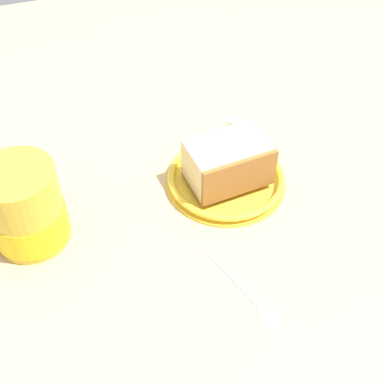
{
  "coord_description": "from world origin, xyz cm",
  "views": [
    {
      "loc": [
        10.29,
        44.0,
        50.5
      ],
      "look_at": [
        -4.0,
        1.07,
        3.0
      ],
      "focal_mm": 49.72,
      "sensor_mm": 36.0,
      "label": 1
    }
  ],
  "objects_px": {
    "small_plate": "(226,178)",
    "sugar_cube": "(236,125)",
    "teaspoon": "(257,303)",
    "cake_slice": "(228,163)",
    "tea_mug": "(25,210)"
  },
  "relations": [
    {
      "from": "tea_mug",
      "to": "teaspoon",
      "type": "relative_size",
      "value": 0.97
    },
    {
      "from": "tea_mug",
      "to": "teaspoon",
      "type": "bearing_deg",
      "value": 141.64
    },
    {
      "from": "small_plate",
      "to": "sugar_cube",
      "type": "relative_size",
      "value": 9.38
    },
    {
      "from": "small_plate",
      "to": "tea_mug",
      "type": "relative_size",
      "value": 1.35
    },
    {
      "from": "small_plate",
      "to": "teaspoon",
      "type": "distance_m",
      "value": 0.19
    },
    {
      "from": "cake_slice",
      "to": "tea_mug",
      "type": "bearing_deg",
      "value": 2.03
    },
    {
      "from": "tea_mug",
      "to": "teaspoon",
      "type": "xyz_separation_m",
      "value": [
        -0.22,
        0.17,
        -0.04
      ]
    },
    {
      "from": "tea_mug",
      "to": "teaspoon",
      "type": "height_order",
      "value": "tea_mug"
    },
    {
      "from": "sugar_cube",
      "to": "small_plate",
      "type": "bearing_deg",
      "value": 61.82
    },
    {
      "from": "teaspoon",
      "to": "sugar_cube",
      "type": "height_order",
      "value": "sugar_cube"
    },
    {
      "from": "small_plate",
      "to": "teaspoon",
      "type": "xyz_separation_m",
      "value": [
        0.03,
        0.19,
        -0.0
      ]
    },
    {
      "from": "sugar_cube",
      "to": "cake_slice",
      "type": "bearing_deg",
      "value": 62.58
    },
    {
      "from": "small_plate",
      "to": "tea_mug",
      "type": "bearing_deg",
      "value": 2.64
    },
    {
      "from": "small_plate",
      "to": "cake_slice",
      "type": "bearing_deg",
      "value": 95.62
    },
    {
      "from": "cake_slice",
      "to": "sugar_cube",
      "type": "relative_size",
      "value": 6.4
    }
  ]
}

